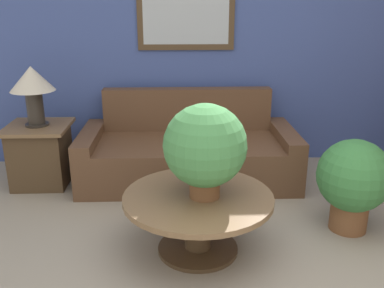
# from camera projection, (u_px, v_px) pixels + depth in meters

# --- Properties ---
(wall_back) EXTENTS (7.17, 0.09, 2.60)m
(wall_back) POSITION_uv_depth(u_px,v_px,m) (231.00, 43.00, 4.55)
(wall_back) COLOR #42569E
(wall_back) RESTS_ON ground_plane
(couch_main) EXTENTS (2.12, 0.96, 0.86)m
(couch_main) POSITION_uv_depth(u_px,v_px,m) (188.00, 153.00, 4.33)
(couch_main) COLOR brown
(couch_main) RESTS_ON ground_plane
(coffee_table) EXTENTS (1.06, 1.06, 0.44)m
(coffee_table) POSITION_uv_depth(u_px,v_px,m) (198.00, 211.00, 3.04)
(coffee_table) COLOR #4C3823
(coffee_table) RESTS_ON ground_plane
(side_table) EXTENTS (0.59, 0.59, 0.60)m
(side_table) POSITION_uv_depth(u_px,v_px,m) (41.00, 154.00, 4.19)
(side_table) COLOR #4C3823
(side_table) RESTS_ON ground_plane
(table_lamp) EXTENTS (0.41, 0.41, 0.57)m
(table_lamp) POSITION_uv_depth(u_px,v_px,m) (32.00, 84.00, 3.97)
(table_lamp) COLOR #2D2823
(table_lamp) RESTS_ON side_table
(potted_plant_on_table) EXTENTS (0.57, 0.57, 0.66)m
(potted_plant_on_table) POSITION_uv_depth(u_px,v_px,m) (205.00, 147.00, 2.87)
(potted_plant_on_table) COLOR brown
(potted_plant_on_table) RESTS_ON coffee_table
(potted_plant_floor) EXTENTS (0.57, 0.57, 0.75)m
(potted_plant_floor) POSITION_uv_depth(u_px,v_px,m) (353.00, 180.00, 3.30)
(potted_plant_floor) COLOR brown
(potted_plant_floor) RESTS_ON ground_plane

